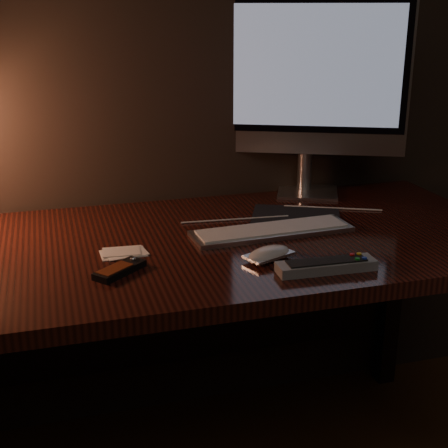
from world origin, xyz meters
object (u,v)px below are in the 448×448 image
object	(u,v)px
mouse	(269,255)
tv_remote	(326,265)
keyboard	(272,230)
monitor	(314,80)
media_remote	(120,269)
desk	(204,275)

from	to	relation	value
mouse	tv_remote	size ratio (longest dim) A/B	0.50
keyboard	monitor	bearing A→B (deg)	49.72
monitor	keyboard	xyz separation A→B (m)	(-0.24, -0.32, -0.35)
keyboard	media_remote	xyz separation A→B (m)	(-0.42, -0.15, 0.00)
keyboard	mouse	xyz separation A→B (m)	(-0.07, -0.17, 0.00)
keyboard	mouse	bearing A→B (deg)	-115.45
monitor	mouse	world-z (taller)	monitor
keyboard	tv_remote	distance (m)	0.27
monitor	keyboard	world-z (taller)	monitor
monitor	media_remote	size ratio (longest dim) A/B	4.66
monitor	tv_remote	distance (m)	0.71
desk	media_remote	distance (m)	0.36
media_remote	mouse	bearing A→B (deg)	-43.03
monitor	keyboard	size ratio (longest dim) A/B	1.41
desk	tv_remote	distance (m)	0.42
desk	keyboard	distance (m)	0.23
media_remote	keyboard	bearing A→B (deg)	-19.81
desk	mouse	distance (m)	0.30
keyboard	tv_remote	xyz separation A→B (m)	(0.03, -0.27, 0.00)
monitor	keyboard	bearing A→B (deg)	-103.33
mouse	media_remote	distance (m)	0.35
desk	keyboard	world-z (taller)	keyboard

